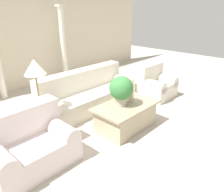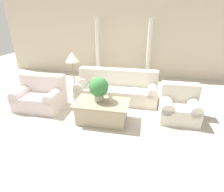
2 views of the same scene
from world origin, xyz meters
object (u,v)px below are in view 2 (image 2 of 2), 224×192
Objects in this scene: coffee_table at (102,111)px; potted_plant at (99,88)px; armchair at (179,106)px; floor_lamp at (72,59)px; sofa_long at (117,88)px; loveseat at (41,95)px.

potted_plant is (-0.08, 0.06, 0.57)m from coffee_table.
armchair is (1.80, 0.48, 0.08)m from coffee_table.
potted_plant is at bearing -45.78° from floor_lamp.
floor_lamp reaches higher than sofa_long.
coffee_table is 1.87m from floor_lamp.
potted_plant is at bearing 140.20° from coffee_table.
sofa_long reaches higher than armchair.
coffee_table is at bearing -165.08° from armchair.
sofa_long is 1.93× the size of loveseat.
armchair reaches higher than coffee_table.
coffee_table is (1.81, -0.37, -0.09)m from loveseat.
loveseat is 1.82m from potted_plant.
potted_plant is (-0.21, -1.21, 0.48)m from sofa_long.
floor_lamp is at bearing 134.59° from coffee_table.
floor_lamp is 1.57× the size of armchair.
coffee_table is at bearing -11.55° from loveseat.
floor_lamp is at bearing 50.17° from loveseat.
potted_plant is (1.73, -0.30, 0.47)m from loveseat.
sofa_long is 2.13m from loveseat.
armchair is at bearing 12.46° from potted_plant.
sofa_long reaches higher than coffee_table.
loveseat is 2.15× the size of potted_plant.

